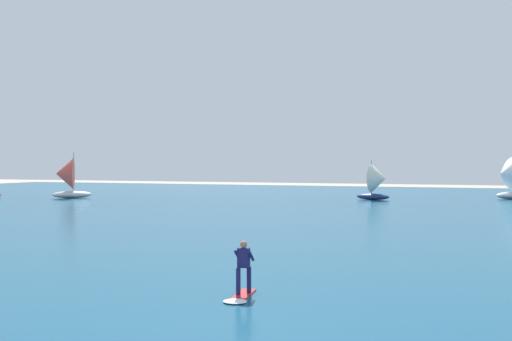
{
  "coord_description": "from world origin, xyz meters",
  "views": [
    {
      "loc": [
        6.51,
        -3.65,
        4.13
      ],
      "look_at": [
        0.13,
        14.17,
        3.89
      ],
      "focal_mm": 38.97,
      "sensor_mm": 36.0,
      "label": 1
    }
  ],
  "objects": [
    {
      "name": "sailboat_anchored_offshore",
      "position": [
        -1.47,
        58.46,
        2.14
      ],
      "size": [
        3.93,
        3.41,
        4.45
      ],
      "color": "navy",
      "rests_on": "ocean"
    },
    {
      "name": "sailboat_far_left",
      "position": [
        -35.92,
        49.5,
        2.53
      ],
      "size": [
        4.78,
        4.4,
        5.31
      ],
      "color": "silver",
      "rests_on": "ocean"
    },
    {
      "name": "sailboat_center_horizon",
      "position": [
        12.29,
        65.01,
        2.57
      ],
      "size": [
        4.85,
        4.61,
        5.4
      ],
      "color": "silver",
      "rests_on": "ocean"
    },
    {
      "name": "ocean",
      "position": [
        0.0,
        49.84,
        0.05
      ],
      "size": [
        160.0,
        90.0,
        0.1
      ],
      "primitive_type": "cube",
      "color": "navy",
      "rests_on": "ground"
    },
    {
      "name": "kitesurfer",
      "position": [
        0.47,
        11.97,
        0.7
      ],
      "size": [
        0.76,
        2.0,
        1.67
      ],
      "color": "red",
      "rests_on": "ocean"
    }
  ]
}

